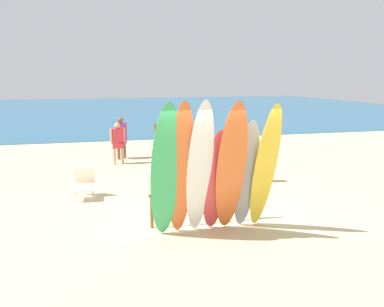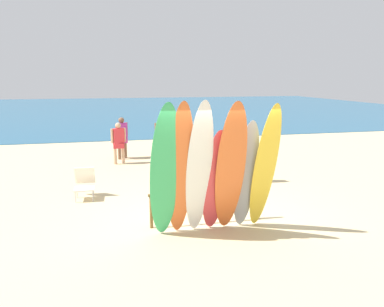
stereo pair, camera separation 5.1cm
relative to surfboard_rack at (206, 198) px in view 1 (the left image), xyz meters
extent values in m
plane|color=#D3BC8C|center=(0.00, 14.00, -0.56)|extent=(60.00, 60.00, 0.00)
cube|color=#235B7F|center=(0.00, 31.22, -0.55)|extent=(60.00, 40.00, 0.02)
cylinder|color=brown|center=(-1.17, 0.00, -0.21)|extent=(0.07, 0.07, 0.71)
cylinder|color=brown|center=(1.17, 0.00, -0.21)|extent=(0.07, 0.07, 0.71)
cylinder|color=brown|center=(0.00, 0.00, 0.15)|extent=(2.45, 0.06, 0.06)
ellipsoid|color=#38B266|center=(-0.96, -0.62, 0.77)|extent=(0.64, 0.76, 2.67)
ellipsoid|color=orange|center=(-0.67, -0.59, 0.78)|extent=(0.51, 0.76, 2.68)
ellipsoid|color=white|center=(-0.31, -0.62, 0.79)|extent=(0.53, 0.82, 2.70)
ellipsoid|color=#D13D42|center=(0.04, -0.52, 0.51)|extent=(0.54, 0.65, 2.13)
ellipsoid|color=orange|center=(0.29, -0.70, 0.78)|extent=(0.65, 1.00, 2.68)
ellipsoid|color=#999EA3|center=(0.68, -0.52, 0.59)|extent=(0.48, 0.60, 2.29)
ellipsoid|color=yellow|center=(1.03, -0.64, 0.75)|extent=(0.54, 0.84, 2.62)
cylinder|color=beige|center=(0.45, 5.02, -0.17)|extent=(0.12, 0.12, 0.79)
cylinder|color=beige|center=(0.17, 4.86, -0.17)|extent=(0.12, 0.12, 0.79)
cube|color=#B23399|center=(0.31, 4.94, 0.16)|extent=(0.42, 0.26, 0.19)
cube|color=#33A36B|center=(0.31, 4.94, 0.53)|extent=(0.46, 0.39, 0.62)
sphere|color=beige|center=(0.31, 4.94, 0.95)|extent=(0.22, 0.22, 0.22)
cylinder|color=beige|center=(0.54, 5.07, 0.57)|extent=(0.10, 0.10, 0.55)
cylinder|color=beige|center=(0.09, 4.81, 0.57)|extent=(0.10, 0.10, 0.55)
cylinder|color=brown|center=(0.19, 5.96, -0.15)|extent=(0.12, 0.12, 0.82)
cylinder|color=brown|center=(-0.14, 6.03, -0.15)|extent=(0.12, 0.12, 0.82)
cube|color=black|center=(0.02, 6.00, 0.19)|extent=(0.44, 0.27, 0.20)
cube|color=silver|center=(0.02, 6.00, 0.58)|extent=(0.46, 0.31, 0.64)
sphere|color=brown|center=(0.02, 6.00, 1.01)|extent=(0.23, 0.23, 0.23)
cylinder|color=brown|center=(0.29, 5.93, 0.61)|extent=(0.10, 0.10, 0.57)
cylinder|color=brown|center=(-0.24, 6.06, 0.61)|extent=(0.10, 0.10, 0.57)
cylinder|color=brown|center=(-1.30, 7.14, -0.17)|extent=(0.12, 0.12, 0.77)
cylinder|color=brown|center=(-1.54, 6.93, -0.17)|extent=(0.12, 0.12, 0.77)
cube|color=#B23399|center=(-1.42, 7.04, 0.15)|extent=(0.41, 0.25, 0.19)
cube|color=#B23399|center=(-1.42, 7.04, 0.51)|extent=(0.43, 0.42, 0.60)
sphere|color=brown|center=(-1.42, 7.04, 0.92)|extent=(0.22, 0.22, 0.22)
cylinder|color=brown|center=(-1.23, 7.21, 0.55)|extent=(0.09, 0.09, 0.54)
cylinder|color=brown|center=(-1.61, 6.87, 0.55)|extent=(0.09, 0.09, 0.54)
cylinder|color=tan|center=(1.85, 2.89, -0.18)|extent=(0.12, 0.12, 0.77)
cylinder|color=tan|center=(2.14, 2.75, -0.18)|extent=(0.12, 0.12, 0.77)
cube|color=silver|center=(1.99, 2.82, 0.15)|extent=(0.41, 0.25, 0.18)
cube|color=#33A36B|center=(1.99, 2.82, 0.51)|extent=(0.45, 0.36, 0.60)
sphere|color=tan|center=(1.99, 2.82, 0.92)|extent=(0.22, 0.22, 0.22)
cylinder|color=tan|center=(1.76, 2.93, 0.54)|extent=(0.09, 0.09, 0.54)
cylinder|color=tan|center=(2.22, 2.71, 0.54)|extent=(0.09, 0.09, 0.54)
cylinder|color=tan|center=(-1.72, 6.12, -0.20)|extent=(0.11, 0.11, 0.72)
cylinder|color=tan|center=(-1.44, 6.21, -0.20)|extent=(0.11, 0.11, 0.72)
cube|color=#DB333D|center=(-1.58, 6.16, 0.11)|extent=(0.39, 0.24, 0.17)
cube|color=#DB333D|center=(-1.58, 6.16, 0.45)|extent=(0.42, 0.31, 0.57)
sphere|color=tan|center=(-1.58, 6.16, 0.83)|extent=(0.20, 0.20, 0.20)
cylinder|color=tan|center=(-1.80, 6.09, 0.48)|extent=(0.09, 0.09, 0.50)
cylinder|color=tan|center=(-1.35, 6.24, 0.48)|extent=(0.09, 0.09, 0.50)
cylinder|color=#B7B7BC|center=(-2.82, 2.03, -0.42)|extent=(0.02, 0.02, 0.28)
cylinder|color=#B7B7BC|center=(-2.40, 2.01, -0.42)|extent=(0.02, 0.02, 0.28)
cylinder|color=#B7B7BC|center=(-2.81, 2.40, -0.42)|extent=(0.02, 0.02, 0.28)
cylinder|color=#B7B7BC|center=(-2.39, 2.39, -0.42)|extent=(0.02, 0.02, 0.28)
cube|color=silver|center=(-2.60, 2.21, -0.26)|extent=(0.51, 0.46, 0.03)
cube|color=silver|center=(-2.59, 2.57, -0.01)|extent=(0.51, 0.31, 0.50)
camera|label=1|loc=(-2.05, -7.28, 2.50)|focal=34.91mm
camera|label=2|loc=(-2.00, -7.29, 2.50)|focal=34.91mm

